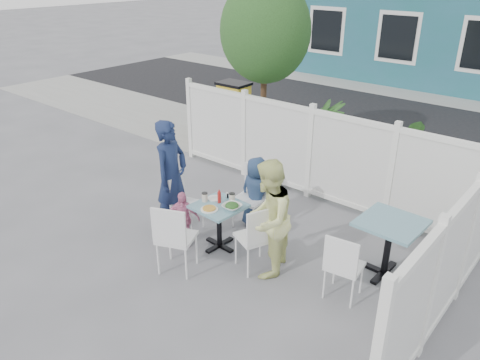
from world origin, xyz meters
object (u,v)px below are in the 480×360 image
Objects in this scene: chair_back at (253,192)px; chair_near at (173,235)px; spare_table at (390,234)px; toddler at (183,219)px; main_table at (219,215)px; utility_cabinet at (234,111)px; chair_left at (183,199)px; woman at (268,219)px; man at (171,176)px; chair_right at (258,234)px; boy at (256,193)px.

chair_back is 0.95× the size of chair_near.
spare_table is at bearing 177.06° from chair_back.
chair_near is 0.72m from toddler.
main_table is at bearing -157.02° from spare_table.
chair_near is at bearing -58.74° from utility_cabinet.
utility_cabinet reaches higher than chair_left.
chair_back is 1.29m from woman.
chair_near reaches higher than spare_table.
chair_left is at bearing -60.75° from utility_cabinet.
main_table is 0.85m from chair_near.
main_table is 0.76m from chair_left.
woman is at bearing 132.19° from chair_back.
chair_back is 0.56× the size of man.
main_table is at bearing -99.76° from man.
spare_table is at bearing 15.60° from chair_near.
chair_back is at bearing 65.00° from chair_right.
utility_cabinet is 1.52× the size of spare_table.
chair_left is 0.87× the size of chair_near.
boy is at bearing 120.89° from chair_left.
utility_cabinet is 4.83m from toddler.
chair_left is at bearing -163.16° from spare_table.
utility_cabinet is 1.07× the size of boy.
man reaches higher than main_table.
utility_cabinet is 4.25m from boy.
chair_near is at bearing -144.12° from man.
chair_back is at bearing -46.68° from utility_cabinet.
chair_back is (2.95, -2.99, -0.05)m from utility_cabinet.
chair_left is 0.51× the size of man.
spare_table is at bearing -29.77° from chair_right.
boy is at bearing -177.69° from spare_table.
main_table is 0.59× the size of boy.
man reaches higher than spare_table.
chair_right reaches higher than main_table.
main_table is 0.79m from chair_right.
boy is (0.95, 0.86, -0.30)m from man.
utility_cabinet reaches higher than chair_right.
chair_left is 1.12m from boy.
chair_near reaches higher than chair_right.
chair_right is at bearing -7.85° from main_table.
spare_table is 0.95× the size of toddler.
toddler is (-1.33, -0.25, -0.37)m from woman.
chair_near reaches higher than chair_back.
chair_near is (-0.80, -0.74, 0.03)m from chair_right.
man reaches higher than boy.
boy is (-0.75, 0.93, 0.01)m from chair_right.
utility_cabinet is at bearing -47.10° from boy.
chair_back reaches higher than spare_table.
woman is (0.89, -0.04, 0.27)m from main_table.
toddler is (-0.40, -1.11, -0.14)m from chair_back.
toddler is at bearing -130.16° from man.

